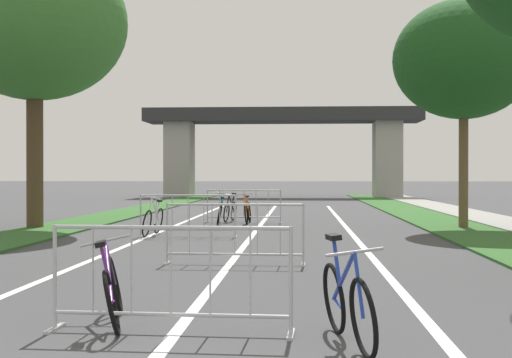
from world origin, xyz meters
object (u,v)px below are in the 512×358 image
(bicycle_blue_0, at_px, (347,303))
(bicycle_white_5, at_px, (153,220))
(crowd_barrier_nearest, at_px, (171,280))
(bicycle_black_1, at_px, (230,210))
(crowd_barrier_second, at_px, (235,234))
(bicycle_teal_2, at_px, (220,212))
(bicycle_orange_4, at_px, (248,212))
(tree_left_maple_mid, at_px, (35,23))
(crowd_barrier_third, at_px, (188,216))
(bicycle_purple_3, at_px, (113,289))
(crowd_barrier_fourth, at_px, (244,206))
(tree_right_oak_near, at_px, (464,60))

(bicycle_blue_0, relative_size, bicycle_white_5, 0.95)
(crowd_barrier_nearest, height_order, bicycle_black_1, crowd_barrier_nearest)
(crowd_barrier_nearest, height_order, crowd_barrier_second, same)
(bicycle_teal_2, bearing_deg, bicycle_orange_4, 1.05)
(tree_left_maple_mid, relative_size, crowd_barrier_second, 3.35)
(crowd_barrier_nearest, distance_m, bicycle_blue_0, 1.74)
(crowd_barrier_third, distance_m, bicycle_black_1, 5.77)
(bicycle_teal_2, bearing_deg, bicycle_purple_3, -91.92)
(crowd_barrier_third, relative_size, crowd_barrier_fourth, 1.00)
(crowd_barrier_second, bearing_deg, crowd_barrier_nearest, -91.55)
(tree_right_oak_near, distance_m, crowd_barrier_third, 9.06)
(crowd_barrier_second, bearing_deg, bicycle_black_1, 96.08)
(crowd_barrier_nearest, height_order, bicycle_white_5, crowd_barrier_nearest)
(bicycle_orange_4, bearing_deg, crowd_barrier_third, 78.20)
(crowd_barrier_fourth, bearing_deg, crowd_barrier_nearest, -88.01)
(crowd_barrier_third, height_order, bicycle_white_5, crowd_barrier_third)
(tree_right_oak_near, bearing_deg, tree_left_maple_mid, -176.69)
(bicycle_purple_3, relative_size, bicycle_white_5, 1.00)
(bicycle_black_1, bearing_deg, bicycle_purple_3, 100.02)
(crowd_barrier_fourth, xyz_separation_m, bicycle_purple_3, (-0.13, -15.21, -0.16))
(crowd_barrier_fourth, bearing_deg, bicycle_blue_0, -82.08)
(tree_right_oak_near, xyz_separation_m, crowd_barrier_fourth, (-6.41, 2.12, -4.27))
(bicycle_black_1, bearing_deg, tree_right_oak_near, 167.55)
(bicycle_teal_2, bearing_deg, crowd_barrier_fourth, 30.89)
(bicycle_purple_3, xyz_separation_m, bicycle_white_5, (-1.77, 10.39, 0.03))
(bicycle_purple_3, bearing_deg, bicycle_black_1, 78.15)
(tree_left_maple_mid, height_order, bicycle_purple_3, tree_left_maple_mid)
(crowd_barrier_second, height_order, bicycle_black_1, crowd_barrier_second)
(crowd_barrier_fourth, xyz_separation_m, bicycle_orange_4, (0.15, -0.42, -0.15))
(tree_right_oak_near, bearing_deg, crowd_barrier_nearest, -113.58)
(bicycle_blue_0, bearing_deg, bicycle_purple_3, -30.09)
(bicycle_black_1, bearing_deg, crowd_barrier_second, 104.82)
(bicycle_orange_4, bearing_deg, crowd_barrier_nearest, 92.79)
(crowd_barrier_second, height_order, bicycle_orange_4, crowd_barrier_second)
(tree_left_maple_mid, relative_size, bicycle_white_5, 4.68)
(bicycle_blue_0, bearing_deg, tree_right_oak_near, -118.78)
(bicycle_white_5, bearing_deg, crowd_barrier_third, 162.94)
(bicycle_teal_2, height_order, bicycle_purple_3, bicycle_teal_2)
(bicycle_orange_4, bearing_deg, crowd_barrier_second, 94.36)
(bicycle_teal_2, relative_size, bicycle_purple_3, 0.97)
(bicycle_white_5, bearing_deg, bicycle_orange_4, -110.72)
(crowd_barrier_third, bearing_deg, bicycle_white_5, 158.65)
(bicycle_blue_0, bearing_deg, crowd_barrier_fourth, -94.05)
(tree_left_maple_mid, xyz_separation_m, bicycle_black_1, (5.24, 3.38, -5.49))
(crowd_barrier_second, relative_size, crowd_barrier_fourth, 1.00)
(tree_right_oak_near, bearing_deg, crowd_barrier_fourth, 161.73)
(crowd_barrier_second, distance_m, bicycle_black_1, 11.00)
(crowd_barrier_nearest, bearing_deg, bicycle_teal_2, 94.72)
(crowd_barrier_second, height_order, crowd_barrier_third, same)
(crowd_barrier_nearest, bearing_deg, bicycle_black_1, 93.64)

